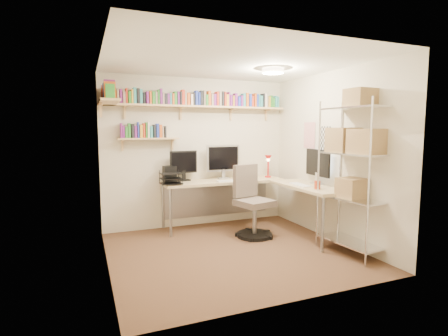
{
  "coord_description": "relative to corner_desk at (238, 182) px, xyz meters",
  "views": [
    {
      "loc": [
        -1.82,
        -4.2,
        1.63
      ],
      "look_at": [
        0.1,
        0.55,
        1.08
      ],
      "focal_mm": 28.0,
      "sensor_mm": 36.0,
      "label": 1
    }
  ],
  "objects": [
    {
      "name": "ground",
      "position": [
        -0.5,
        -0.95,
        -0.79
      ],
      "size": [
        3.2,
        3.2,
        0.0
      ],
      "primitive_type": "plane",
      "color": "#4F3322",
      "rests_on": "ground"
    },
    {
      "name": "room_shell",
      "position": [
        -0.49,
        -0.95,
        0.76
      ],
      "size": [
        3.24,
        3.04,
        2.52
      ],
      "color": "beige",
      "rests_on": "ground"
    },
    {
      "name": "wall_shelves",
      "position": [
        -0.92,
        0.35,
        1.24
      ],
      "size": [
        3.12,
        1.09,
        0.8
      ],
      "color": "#DEB57D",
      "rests_on": "ground"
    },
    {
      "name": "corner_desk",
      "position": [
        0.0,
        0.0,
        0.0
      ],
      "size": [
        2.45,
        2.07,
        1.38
      ],
      "color": "tan",
      "rests_on": "ground"
    },
    {
      "name": "office_chair",
      "position": [
        0.06,
        -0.41,
        -0.33
      ],
      "size": [
        0.6,
        0.6,
        1.1
      ],
      "rotation": [
        0.0,
        0.0,
        0.26
      ],
      "color": "black",
      "rests_on": "ground"
    },
    {
      "name": "wire_rack",
      "position": [
        0.92,
        -1.61,
        0.58
      ],
      "size": [
        0.5,
        0.91,
        2.15
      ],
      "rotation": [
        0.0,
        0.0,
        0.09
      ],
      "color": "silver",
      "rests_on": "ground"
    }
  ]
}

